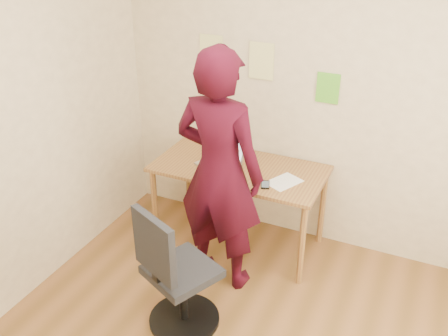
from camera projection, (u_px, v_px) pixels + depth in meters
The scene contains 10 objects.
room at pixel (235, 197), 2.48m from camera, with size 3.58×3.58×2.78m.
desk at pixel (239, 176), 4.12m from camera, with size 1.40×0.70×0.74m.
laptop at pixel (222, 159), 4.09m from camera, with size 0.42×0.40×0.24m.
paper_sheet at pixel (284, 182), 3.86m from camera, with size 0.19×0.27×0.00m, color white.
phone at pixel (265, 185), 3.81m from camera, with size 0.10×0.14×0.01m.
wall_note_left at pixel (211, 53), 4.14m from camera, with size 0.21×0.00×0.30m, color #E4E088.
wall_note_mid at pixel (261, 61), 3.99m from camera, with size 0.21×0.00×0.30m, color #E4E088.
wall_note_right at pixel (328, 88), 3.85m from camera, with size 0.18×0.00×0.24m, color #59B829.
office_chair at pixel (175, 279), 3.35m from camera, with size 0.56×0.57×0.97m.
person at pixel (219, 172), 3.59m from camera, with size 0.68×0.45×1.87m, color #320613.
Camera 1 is at (0.84, -1.95, 2.63)m, focal length 40.00 mm.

